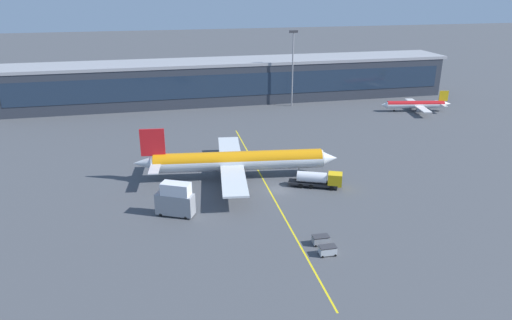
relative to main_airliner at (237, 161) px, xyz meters
The scene contains 10 objects.
ground_plane 11.51m from the main_airliner, 49.85° to the right, with size 700.00×700.00×0.00m, color #47494F.
apron_lead_in_line 8.96m from the main_airliner, 51.01° to the right, with size 0.30×80.00×0.01m, color yellow.
terminal_building 70.76m from the main_airliner, 80.23° to the left, with size 153.73×17.82×14.24m.
main_airliner is the anchor object (origin of this frame).
fuel_tanker 17.65m from the main_airliner, 29.20° to the right, with size 10.90×6.58×3.25m.
catering_lift 20.22m from the main_airliner, 133.64° to the right, with size 7.20×5.28×6.30m.
baggage_cart_0 34.10m from the main_airliner, 76.63° to the right, with size 2.68×1.67×1.48m.
baggage_cart_1 31.02m from the main_airliner, 75.14° to the right, with size 2.68×1.67×1.48m.
commuter_jet_far 78.57m from the main_airliner, 32.07° to the left, with size 22.91×18.20×6.70m.
apron_light_mast_0 65.70m from the main_airliner, 62.85° to the left, with size 2.80×0.50×24.83m.
Camera 1 is at (-23.70, -83.33, 39.26)m, focal length 33.04 mm.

